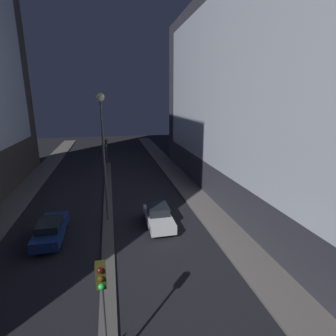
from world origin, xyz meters
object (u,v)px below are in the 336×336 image
object	(u,v)px
traffic_light_mid	(106,149)
car_right_lane	(159,216)
traffic_light_near	(102,294)
street_lamp	(102,131)
car_left_lane	(51,229)

from	to	relation	value
traffic_light_mid	car_right_lane	size ratio (longest dim) A/B	1.03
traffic_light_mid	car_right_lane	world-z (taller)	traffic_light_mid
traffic_light_near	street_lamp	world-z (taller)	street_lamp
traffic_light_near	car_right_lane	distance (m)	11.64
street_lamp	car_right_lane	distance (m)	7.70
traffic_light_mid	car_left_lane	size ratio (longest dim) A/B	0.93
car_left_lane	car_right_lane	bearing A→B (deg)	2.72
traffic_light_mid	street_lamp	distance (m)	14.34
street_lamp	car_right_lane	xyz separation A→B (m)	(3.84, -1.80, -6.42)
car_right_lane	traffic_light_near	bearing A→B (deg)	-109.75
traffic_light_mid	car_right_lane	bearing A→B (deg)	-76.20
traffic_light_near	traffic_light_mid	world-z (taller)	same
car_left_lane	car_right_lane	size ratio (longest dim) A/B	1.11
traffic_light_near	car_left_lane	world-z (taller)	traffic_light_near
traffic_light_mid	car_right_lane	distance (m)	16.29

